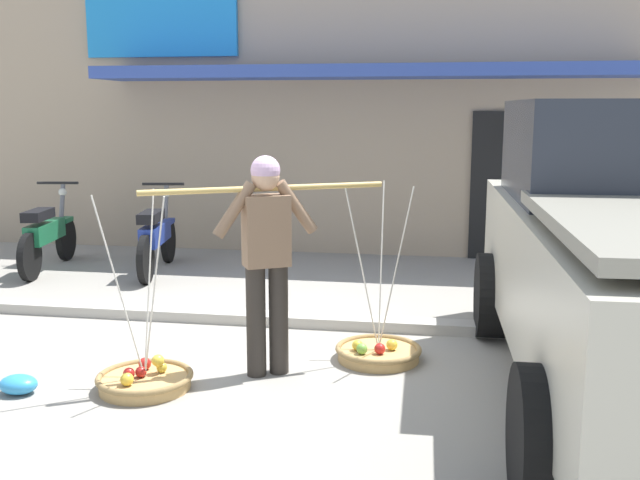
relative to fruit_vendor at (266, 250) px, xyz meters
name	(u,v)px	position (x,y,z in m)	size (l,w,h in m)	color
ground_plane	(241,346)	(-0.39, 0.61, -0.98)	(90.00, 90.00, 0.00)	gray
sidewalk_curb	(261,318)	(-0.39, 1.31, -0.93)	(20.00, 0.24, 0.10)	#AEA89C
fruit_vendor	(266,250)	(0.00, 0.00, 0.00)	(1.66, 0.95, 1.70)	#2D2823
fruit_basket_left_side	(145,379)	(-0.82, -0.46, -0.90)	(0.71, 0.71, 1.45)	tan
fruit_basket_right_side	(378,351)	(0.82, 0.45, -0.91)	(0.71, 0.71, 1.45)	tan
motorcycle_nearest_shop	(47,235)	(-3.63, 3.12, -0.53)	(0.54, 1.81, 1.09)	black
motorcycle_second_in_row	(157,237)	(-2.21, 3.22, -0.53)	(0.54, 1.81, 1.09)	black
storefront_building	(384,104)	(0.26, 7.32, 1.12)	(13.00, 6.00, 4.20)	tan
plastic_litter_bag	(18,384)	(-1.69, -0.70, -0.91)	(0.28, 0.22, 0.14)	#3393D1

